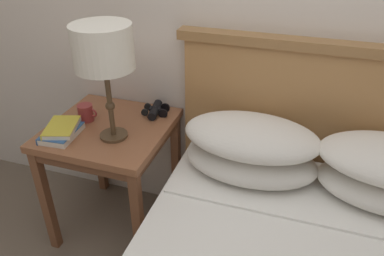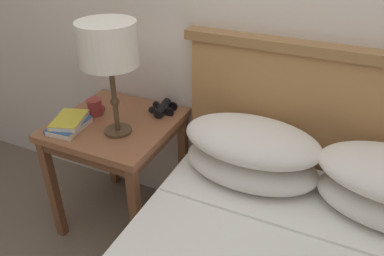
{
  "view_description": "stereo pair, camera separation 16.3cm",
  "coord_description": "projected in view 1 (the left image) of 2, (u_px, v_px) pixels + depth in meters",
  "views": [
    {
      "loc": [
        0.21,
        -0.59,
        1.59
      ],
      "look_at": [
        -0.23,
        0.75,
        0.75
      ],
      "focal_mm": 35.0,
      "sensor_mm": 36.0,
      "label": 1
    },
    {
      "loc": [
        0.36,
        -0.53,
        1.59
      ],
      "look_at": [
        -0.23,
        0.75,
        0.75
      ],
      "focal_mm": 35.0,
      "sensor_mm": 36.0,
      "label": 2
    }
  ],
  "objects": [
    {
      "name": "binoculars_pair",
      "position": [
        155.0,
        110.0,
        1.95
      ],
      "size": [
        0.15,
        0.16,
        0.05
      ],
      "color": "black",
      "rests_on": "nightstand"
    },
    {
      "name": "book_on_nightstand",
      "position": [
        61.0,
        133.0,
        1.76
      ],
      "size": [
        0.16,
        0.21,
        0.03
      ],
      "color": "silver",
      "rests_on": "nightstand"
    },
    {
      "name": "book_stacked_on_top",
      "position": [
        61.0,
        127.0,
        1.75
      ],
      "size": [
        0.19,
        0.22,
        0.03
      ],
      "color": "silver",
      "rests_on": "book_on_nightstand"
    },
    {
      "name": "table_lamp",
      "position": [
        103.0,
        50.0,
        1.55
      ],
      "size": [
        0.26,
        0.26,
        0.53
      ],
      "color": "#4C3823",
      "rests_on": "nightstand"
    },
    {
      "name": "nightstand",
      "position": [
        110.0,
        141.0,
        1.89
      ],
      "size": [
        0.58,
        0.58,
        0.65
      ],
      "color": "brown",
      "rests_on": "ground_plane"
    },
    {
      "name": "coffee_mug",
      "position": [
        86.0,
        113.0,
        1.88
      ],
      "size": [
        0.1,
        0.08,
        0.08
      ],
      "color": "#993333",
      "rests_on": "nightstand"
    }
  ]
}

